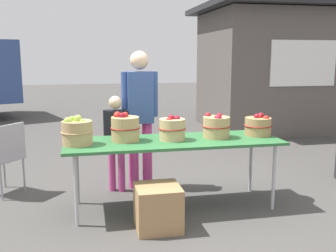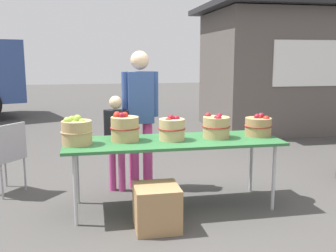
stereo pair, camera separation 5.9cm
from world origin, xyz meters
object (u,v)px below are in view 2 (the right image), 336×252
(vendor_adult, at_px, (140,109))
(folding_chair, at_px, (6,153))
(child_customer, at_px, (116,136))
(produce_crate, at_px, (157,207))
(apple_basket_red_1, at_px, (172,129))
(apple_basket_red_3, at_px, (258,126))
(apple_basket_green_0, at_px, (77,131))
(market_table, at_px, (173,144))
(apple_basket_red_2, at_px, (216,127))
(apple_basket_red_0, at_px, (125,128))

(vendor_adult, relative_size, folding_chair, 1.98)
(child_customer, distance_m, produce_crate, 1.28)
(apple_basket_red_1, relative_size, child_customer, 0.25)
(apple_basket_red_3, bearing_deg, apple_basket_green_0, -177.83)
(market_table, relative_size, folding_chair, 2.67)
(market_table, distance_m, folding_chair, 2.03)
(apple_basket_red_1, relative_size, apple_basket_red_3, 0.94)
(market_table, bearing_deg, apple_basket_red_2, 3.78)
(market_table, relative_size, child_customer, 1.96)
(market_table, height_order, apple_basket_green_0, apple_basket_green_0)
(apple_basket_red_3, xyz_separation_m, folding_chair, (-2.86, 0.73, -0.35))
(market_table, distance_m, child_customer, 0.86)
(child_customer, bearing_deg, market_table, 153.03)
(apple_basket_red_1, distance_m, vendor_adult, 0.77)
(market_table, relative_size, apple_basket_red_2, 7.37)
(apple_basket_red_0, relative_size, apple_basket_red_2, 1.01)
(apple_basket_green_0, xyz_separation_m, apple_basket_red_1, (0.99, 0.03, -0.01))
(apple_basket_red_0, relative_size, folding_chair, 0.37)
(apple_basket_green_0, height_order, vendor_adult, vendor_adult)
(apple_basket_red_1, bearing_deg, apple_basket_red_3, 2.59)
(apple_basket_red_3, distance_m, child_customer, 1.68)
(apple_basket_red_2, distance_m, folding_chair, 2.50)
(market_table, relative_size, apple_basket_red_3, 7.36)
(market_table, bearing_deg, child_customer, 131.48)
(folding_chair, bearing_deg, apple_basket_red_0, 100.39)
(apple_basket_red_2, height_order, apple_basket_red_3, apple_basket_red_2)
(apple_basket_red_1, height_order, folding_chair, apple_basket_red_1)
(market_table, bearing_deg, apple_basket_red_0, 172.74)
(market_table, bearing_deg, folding_chair, 157.19)
(apple_basket_red_0, xyz_separation_m, apple_basket_red_3, (1.51, -0.01, -0.03))
(apple_basket_red_2, relative_size, produce_crate, 0.74)
(apple_basket_red_3, distance_m, produce_crate, 1.53)
(apple_basket_green_0, relative_size, child_customer, 0.28)
(apple_basket_red_3, bearing_deg, vendor_adult, 152.01)
(vendor_adult, xyz_separation_m, child_customer, (-0.30, -0.08, -0.31))
(market_table, height_order, folding_chair, folding_chair)
(apple_basket_green_0, distance_m, vendor_adult, 1.06)
(apple_basket_red_3, xyz_separation_m, child_customer, (-1.56, 0.59, -0.17))
(market_table, distance_m, produce_crate, 0.76)
(folding_chair, distance_m, produce_crate, 2.08)
(apple_basket_red_2, bearing_deg, apple_basket_green_0, -177.95)
(apple_basket_green_0, bearing_deg, child_customer, 56.55)
(market_table, relative_size, vendor_adult, 1.35)
(apple_basket_green_0, relative_size, apple_basket_red_2, 1.04)
(apple_basket_red_1, relative_size, vendor_adult, 0.17)
(market_table, xyz_separation_m, child_customer, (-0.57, 0.64, -0.02))
(apple_basket_red_3, xyz_separation_m, produce_crate, (-1.26, -0.56, -0.65))
(apple_basket_red_3, height_order, produce_crate, apple_basket_red_3)
(apple_basket_red_3, bearing_deg, apple_basket_red_2, -177.46)
(apple_basket_red_3, relative_size, folding_chair, 0.36)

